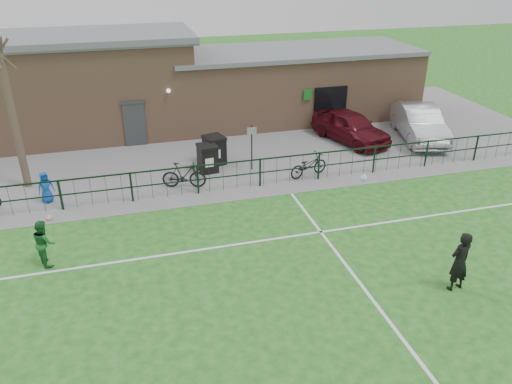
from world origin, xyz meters
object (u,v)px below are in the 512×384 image
object	(u,v)px
spectator_child	(46,187)
outfield_player	(44,242)
ball_ground	(49,218)
bare_tree	(12,114)
wheelie_bin_right	(208,159)
car_silver	(419,123)
bicycle_e	(309,165)
wheelie_bin_left	(214,151)
bicycle_d	(184,175)
sign_post	(252,148)
car_maroon	(350,127)

from	to	relation	value
spectator_child	outfield_player	xyz separation A→B (m)	(0.37, -4.27, 0.10)
outfield_player	ball_ground	world-z (taller)	outfield_player
bare_tree	wheelie_bin_right	size ratio (longest dim) A/B	5.46
car_silver	bicycle_e	size ratio (longest dim) A/B	2.73
bicycle_e	wheelie_bin_left	bearing A→B (deg)	38.86
bicycle_d	bare_tree	bearing A→B (deg)	89.06
bare_tree	wheelie_bin_right	distance (m)	7.67
bare_tree	sign_post	bearing A→B (deg)	-5.10
wheelie_bin_left	ball_ground	xyz separation A→B (m)	(-6.64, -3.48, -0.51)
bicycle_e	car_silver	bearing A→B (deg)	-84.73
car_silver	spectator_child	xyz separation A→B (m)	(-17.18, -2.40, -0.21)
spectator_child	car_maroon	bearing A→B (deg)	-11.72
car_silver	bicycle_d	xyz separation A→B (m)	(-12.04, -2.50, -0.29)
car_silver	bicycle_d	world-z (taller)	car_silver
sign_post	bicycle_e	world-z (taller)	sign_post
wheelie_bin_right	bicycle_e	xyz separation A→B (m)	(3.95, -1.63, -0.07)
bicycle_e	spectator_child	bearing A→B (deg)	71.05
bare_tree	bicycle_d	world-z (taller)	bare_tree
wheelie_bin_left	sign_post	bearing A→B (deg)	-53.98
car_silver	bare_tree	bearing A→B (deg)	-162.92
bare_tree	wheelie_bin_right	xyz separation A→B (m)	(7.26, -0.48, -2.43)
wheelie_bin_right	bare_tree	bearing A→B (deg)	169.42
bicycle_d	outfield_player	xyz separation A→B (m)	(-4.77, -4.17, 0.19)
bare_tree	bicycle_e	size ratio (longest dim) A/B	3.31
sign_post	outfield_player	size ratio (longest dim) A/B	1.36
outfield_player	car_silver	bearing A→B (deg)	-89.90
ball_ground	outfield_player	bearing A→B (deg)	-85.56
ball_ground	bicycle_d	bearing A→B (deg)	15.43
sign_post	bicycle_e	size ratio (longest dim) A/B	1.10
bare_tree	bicycle_d	xyz separation A→B (m)	(6.06, -1.81, -2.45)
outfield_player	spectator_child	bearing A→B (deg)	-16.60
bare_tree	outfield_player	size ratio (longest dim) A/B	4.09
car_silver	ball_ground	xyz separation A→B (m)	(-17.03, -3.87, -0.74)
bicycle_e	wheelie_bin_right	bearing A→B (deg)	50.82
car_maroon	bicycle_e	world-z (taller)	car_maroon
spectator_child	bare_tree	bearing A→B (deg)	94.24
wheelie_bin_left	wheelie_bin_right	xyz separation A→B (m)	(-0.45, -0.77, -0.04)
sign_post	bicycle_d	bearing A→B (deg)	-161.82
car_silver	outfield_player	xyz separation A→B (m)	(-16.81, -6.67, -0.10)
sign_post	outfield_player	bearing A→B (deg)	-146.51
bicycle_d	spectator_child	distance (m)	5.14
sign_post	outfield_player	xyz separation A→B (m)	(-7.82, -5.18, -0.29)
wheelie_bin_right	outfield_player	distance (m)	8.13
bare_tree	sign_post	distance (m)	9.36
car_silver	outfield_player	world-z (taller)	car_silver
wheelie_bin_right	outfield_player	bearing A→B (deg)	-144.11
bicycle_d	bicycle_e	world-z (taller)	bicycle_d
bare_tree	sign_post	size ratio (longest dim) A/B	3.00
car_silver	bicycle_e	xyz separation A→B (m)	(-6.89, -2.79, -0.34)
car_maroon	spectator_child	world-z (taller)	car_maroon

